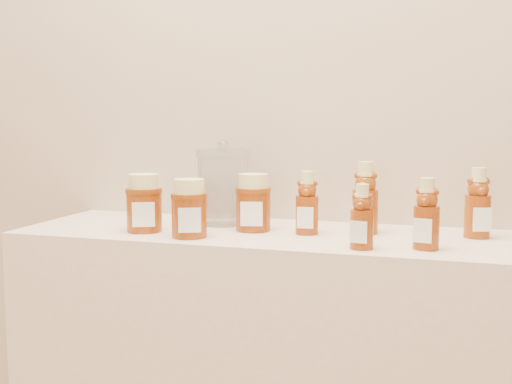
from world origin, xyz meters
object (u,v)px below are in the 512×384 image
(honey_jar_left, at_px, (144,203))
(glass_canister, at_px, (223,183))
(bear_bottle_front_left, at_px, (362,212))
(bear_bottle_back_left, at_px, (307,199))

(honey_jar_left, xyz_separation_m, glass_canister, (0.14, 0.16, 0.04))
(honey_jar_left, distance_m, glass_canister, 0.22)
(honey_jar_left, height_order, glass_canister, glass_canister)
(bear_bottle_front_left, height_order, honey_jar_left, bear_bottle_front_left)
(honey_jar_left, relative_size, glass_canister, 0.66)
(bear_bottle_front_left, distance_m, glass_canister, 0.45)
(honey_jar_left, bearing_deg, glass_canister, 24.13)
(bear_bottle_front_left, bearing_deg, honey_jar_left, -179.15)
(bear_bottle_front_left, distance_m, honey_jar_left, 0.54)
(bear_bottle_back_left, height_order, glass_canister, glass_canister)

